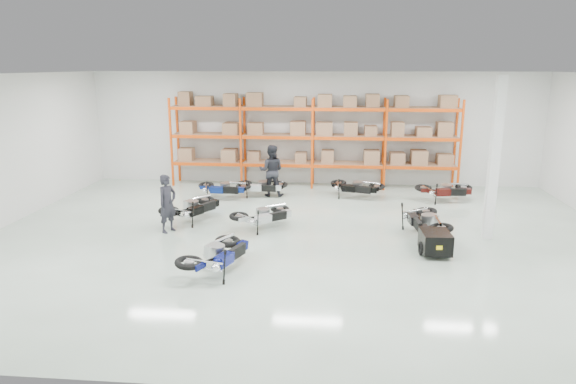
# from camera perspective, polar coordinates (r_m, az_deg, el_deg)

# --- Properties ---
(room) EXTENTS (18.00, 18.00, 18.00)m
(room) POSITION_cam_1_polar(r_m,az_deg,el_deg) (13.94, 1.59, 3.62)
(room) COLOR #B8CDBC
(room) RESTS_ON ground
(pallet_rack) EXTENTS (11.28, 0.98, 3.62)m
(pallet_rack) POSITION_cam_1_polar(r_m,az_deg,el_deg) (20.31, 2.78, 6.89)
(pallet_rack) COLOR #D6440B
(pallet_rack) RESTS_ON ground
(structural_column) EXTENTS (0.25, 0.25, 4.50)m
(structural_column) POSITION_cam_1_polar(r_m,az_deg,el_deg) (15.04, 21.94, 3.38)
(structural_column) COLOR white
(structural_column) RESTS_ON ground
(moto_blue_centre) EXTENTS (1.56, 2.11, 1.23)m
(moto_blue_centre) POSITION_cam_1_polar(r_m,az_deg,el_deg) (12.13, -7.82, -6.28)
(moto_blue_centre) COLOR #080E50
(moto_blue_centre) RESTS_ON ground
(moto_silver_left) EXTENTS (1.87, 1.74, 1.11)m
(moto_silver_left) POSITION_cam_1_polar(r_m,az_deg,el_deg) (15.23, -2.73, -2.16)
(moto_silver_left) COLOR #B1B4B8
(moto_silver_left) RESTS_ON ground
(moto_black_far_left) EXTENTS (1.73, 2.08, 1.21)m
(moto_black_far_left) POSITION_cam_1_polar(r_m,az_deg,el_deg) (16.19, -10.54, -1.24)
(moto_black_far_left) COLOR black
(moto_black_far_left) RESTS_ON ground
(moto_touring_right) EXTENTS (1.11, 1.98, 1.23)m
(moto_touring_right) POSITION_cam_1_polar(r_m,az_deg,el_deg) (15.07, 15.01, -2.59)
(moto_touring_right) COLOR black
(moto_touring_right) RESTS_ON ground
(trailer) EXTENTS (0.79, 1.50, 0.63)m
(trailer) POSITION_cam_1_polar(r_m,az_deg,el_deg) (13.64, 16.05, -5.36)
(trailer) COLOR black
(trailer) RESTS_ON ground
(moto_back_a) EXTENTS (1.72, 0.91, 1.10)m
(moto_back_a) POSITION_cam_1_polar(r_m,az_deg,el_deg) (18.77, -7.20, 0.81)
(moto_back_a) COLOR navy
(moto_back_a) RESTS_ON ground
(moto_back_b) EXTENTS (1.68, 0.91, 1.05)m
(moto_back_b) POSITION_cam_1_polar(r_m,az_deg,el_deg) (18.99, -2.98, 1.00)
(moto_back_b) COLOR silver
(moto_back_b) RESTS_ON ground
(moto_back_c) EXTENTS (1.93, 1.37, 1.13)m
(moto_back_c) POSITION_cam_1_polar(r_m,az_deg,el_deg) (18.89, 7.54, 0.94)
(moto_back_c) COLOR black
(moto_back_c) RESTS_ON ground
(moto_back_d) EXTENTS (1.88, 1.11, 1.15)m
(moto_back_d) POSITION_cam_1_polar(r_m,az_deg,el_deg) (19.06, 17.12, 0.58)
(moto_back_d) COLOR #3D0E0C
(moto_back_d) RESTS_ON ground
(person_left) EXTENTS (0.66, 0.74, 1.70)m
(person_left) POSITION_cam_1_polar(r_m,az_deg,el_deg) (15.23, -13.24, -1.25)
(person_left) COLOR #212129
(person_left) RESTS_ON ground
(person_back) EXTENTS (0.94, 0.74, 1.91)m
(person_back) POSITION_cam_1_polar(r_m,az_deg,el_deg) (18.93, -1.87, 2.38)
(person_back) COLOR black
(person_back) RESTS_ON ground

